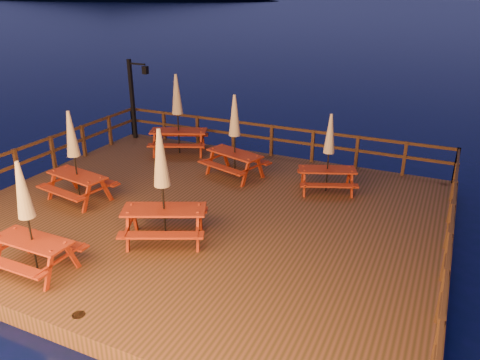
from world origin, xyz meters
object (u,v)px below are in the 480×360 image
(picnic_table_2, at_px, (27,216))
(picnic_table_0, at_px, (74,155))
(lamp_post, at_px, (135,92))
(picnic_table_1, at_px, (329,152))

(picnic_table_2, bearing_deg, picnic_table_0, 118.47)
(picnic_table_2, bearing_deg, lamp_post, 113.30)
(lamp_post, xyz_separation_m, picnic_table_1, (7.94, -1.89, -0.61))
(lamp_post, height_order, picnic_table_2, lamp_post)
(lamp_post, bearing_deg, picnic_table_2, -66.80)
(lamp_post, distance_m, picnic_table_1, 8.19)
(picnic_table_1, bearing_deg, picnic_table_0, -172.36)
(picnic_table_0, xyz_separation_m, picnic_table_1, (5.99, 3.45, -0.12))
(picnic_table_1, xyz_separation_m, picnic_table_2, (-4.34, -6.51, 0.07))
(lamp_post, height_order, picnic_table_0, lamp_post)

